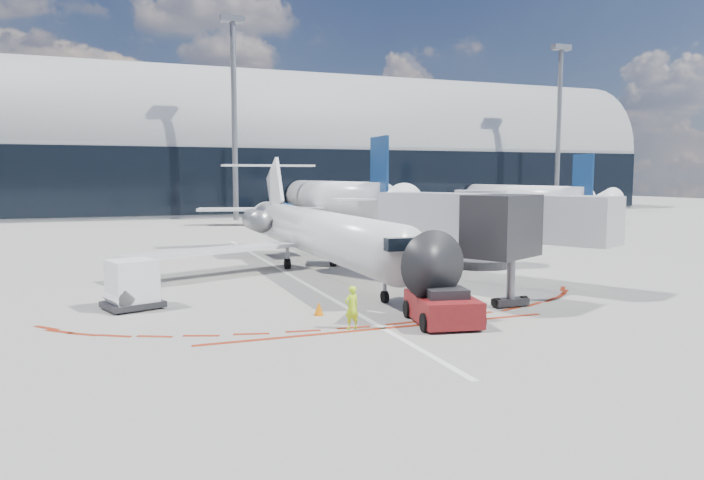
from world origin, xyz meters
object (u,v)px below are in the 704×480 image
object	(u,v)px
pushback_tug	(443,307)
ramp_worker	(352,307)
uld_container	(132,285)
regional_jet	(317,232)

from	to	relation	value
pushback_tug	ramp_worker	bearing A→B (deg)	-175.85
ramp_worker	uld_container	xyz separation A→B (m)	(-7.57, 6.64, 0.23)
regional_jet	pushback_tug	world-z (taller)	regional_jet
regional_jet	uld_container	xyz separation A→B (m)	(-10.65, -7.65, -1.31)
regional_jet	uld_container	distance (m)	13.18
regional_jet	ramp_worker	xyz separation A→B (m)	(-3.08, -14.29, -1.55)
regional_jet	pushback_tug	size ratio (longest dim) A/B	4.99
pushback_tug	uld_container	size ratio (longest dim) A/B	2.04
ramp_worker	uld_container	distance (m)	10.08
ramp_worker	uld_container	bearing A→B (deg)	-54.23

